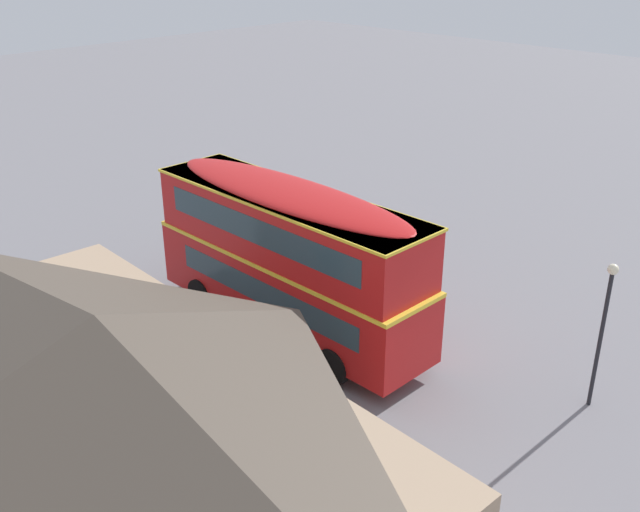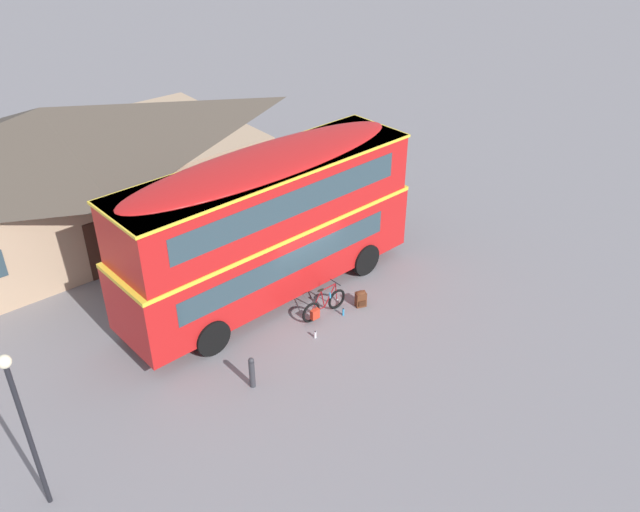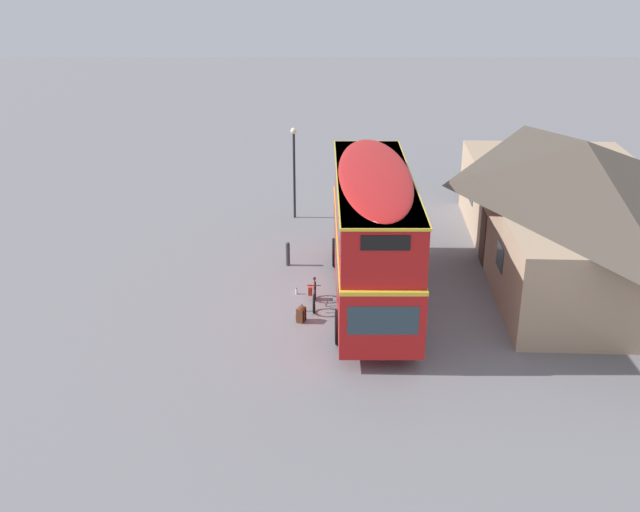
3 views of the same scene
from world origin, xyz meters
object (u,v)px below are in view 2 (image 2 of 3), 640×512
Objects in this scene: street_lamp at (22,416)px; touring_bicycle at (323,306)px; water_bottle_clear_plastic at (315,335)px; backpack_on_ground at (361,298)px; water_bottle_blue_sports at (343,312)px; kerb_bollard at (252,372)px; double_decker_bus at (268,222)px.

touring_bicycle is at bearing 5.48° from street_lamp.
backpack_on_ground is at bearing 5.46° from water_bottle_clear_plastic.
water_bottle_blue_sports is 4.05m from kerb_bollard.
street_lamp reaches higher than backpack_on_ground.
water_bottle_blue_sports is at bearing -40.72° from touring_bicycle.
backpack_on_ground is 10.56m from street_lamp.
double_decker_bus reaches higher than backpack_on_ground.
touring_bicycle is at bearing 160.96° from backpack_on_ground.
touring_bicycle reaches higher than water_bottle_clear_plastic.
touring_bicycle reaches higher than water_bottle_blue_sports.
kerb_bollard is (-3.52, -1.01, 0.13)m from touring_bicycle.
kerb_bollard is (-4.74, -0.59, 0.22)m from backpack_on_ground.
backpack_on_ground is 2.10× the size of water_bottle_blue_sports.
water_bottle_blue_sports reaches higher than water_bottle_clear_plastic.
street_lamp is at bearing -174.52° from touring_bicycle.
backpack_on_ground is at bearing -1.17° from water_bottle_blue_sports.
touring_bicycle is 6.63× the size of water_bottle_blue_sports.
double_decker_bus is 5.77× the size of touring_bicycle.
backpack_on_ground reaches higher than water_bottle_blue_sports.
backpack_on_ground is 2.33× the size of water_bottle_clear_plastic.
touring_bicycle is at bearing 16.02° from kerb_bollard.
kerb_bollard is (5.55, -0.14, -2.11)m from street_lamp.
street_lamp is (-10.29, -0.44, 2.33)m from backpack_on_ground.
touring_bicycle reaches higher than kerb_bollard.
street_lamp reaches higher than water_bottle_blue_sports.
backpack_on_ground is 0.77m from water_bottle_blue_sports.
water_bottle_clear_plastic is at bearing -170.95° from water_bottle_blue_sports.
kerb_bollard is at bearing -171.68° from water_bottle_clear_plastic.
street_lamp is (-9.54, -0.46, 2.49)m from water_bottle_blue_sports.
street_lamp is at bearing -177.24° from water_bottle_blue_sports.
kerb_bollard is (-3.13, -3.03, -2.14)m from double_decker_bus.
water_bottle_clear_plastic is (-0.90, -0.63, -0.26)m from touring_bicycle.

